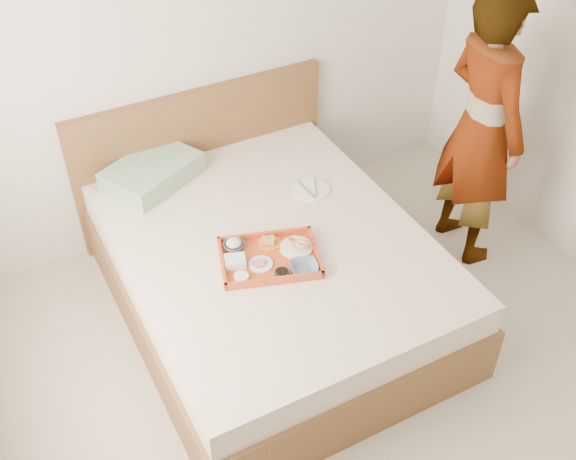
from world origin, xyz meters
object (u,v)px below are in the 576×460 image
Objects in this scene: tray at (269,257)px; person at (482,128)px; dinner_plate at (311,190)px; bed at (272,275)px.

person reaches higher than tray.
person is (0.93, -0.32, 0.32)m from dinner_plate.
tray is (-0.08, -0.15, 0.29)m from bed.
tray is 0.65m from dinner_plate.
tray is at bearing -119.66° from bed.
dinner_plate is 0.13× the size of person.
tray is 0.29× the size of person.
tray reaches higher than bed.
bed is at bearing 90.95° from person.
dinner_plate is at bearing 73.76° from person.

